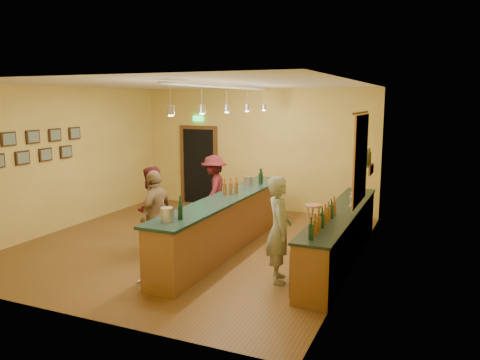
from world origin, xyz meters
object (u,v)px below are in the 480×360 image
at_px(customer_c, 214,190).
at_px(bar_stool, 313,211).
at_px(back_counter, 341,235).
at_px(bartender, 279,229).
at_px(customer_b, 156,215).
at_px(tasting_bar, 227,219).
at_px(customer_a, 152,209).

distance_m(customer_c, bar_stool, 2.50).
distance_m(back_counter, bartender, 1.60).
bearing_deg(customer_b, back_counter, 108.64).
bearing_deg(back_counter, tasting_bar, -175.27).
bearing_deg(back_counter, bartender, -117.89).
xyz_separation_m(customer_b, customer_c, (-0.15, 2.68, -0.01)).
distance_m(bartender, customer_a, 2.84).
bearing_deg(bar_stool, customer_b, -134.28).
bearing_deg(customer_a, tasting_bar, 113.67).
bearing_deg(customer_c, customer_a, -19.06).
height_order(back_counter, customer_b, customer_b).
bearing_deg(customer_b, bar_stool, 132.68).
bearing_deg(customer_b, tasting_bar, 135.49).
height_order(back_counter, customer_c, customer_c).
xyz_separation_m(back_counter, bar_stool, (-0.81, 1.14, 0.11)).
distance_m(back_counter, tasting_bar, 2.20).
height_order(bartender, customer_b, bartender).
distance_m(bartender, customer_b, 2.41).
height_order(customer_a, customer_b, customer_b).
height_order(back_counter, bartender, bartender).
height_order(customer_a, customer_c, customer_a).
height_order(customer_a, bar_stool, customer_a).
bearing_deg(back_counter, bar_stool, 125.27).
xyz_separation_m(bartender, customer_b, (-2.40, 0.13, -0.03)).
distance_m(tasting_bar, customer_c, 1.96).
height_order(customer_b, bar_stool, customer_b).
xyz_separation_m(customer_a, customer_b, (0.38, -0.42, 0.01)).
bearing_deg(bartender, customer_a, 55.57).
bearing_deg(tasting_bar, bartender, -39.11).
bearing_deg(bar_stool, customer_c, 173.23).
bearing_deg(bar_stool, tasting_bar, -136.36).
distance_m(tasting_bar, bar_stool, 1.91).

